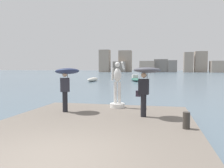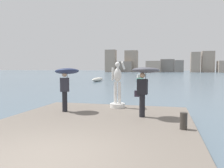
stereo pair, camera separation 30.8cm
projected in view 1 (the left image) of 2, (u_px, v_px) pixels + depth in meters
name	position (u px, v px, depth m)	size (l,w,h in m)	color
ground_plane	(148.00, 80.00, 43.70)	(400.00, 400.00, 0.00)	slate
pier	(84.00, 138.00, 6.62)	(6.90, 9.98, 0.40)	#70665B
statue_white_figure	(117.00, 91.00, 10.57)	(0.70, 0.91, 2.23)	white
onlooker_left	(67.00, 77.00, 9.52)	(1.43, 1.44, 1.94)	black
onlooker_right	(146.00, 78.00, 8.49)	(1.19, 1.20, 1.95)	black
mooring_bollard	(186.00, 120.00, 6.87)	(0.22, 0.22, 0.53)	#38332D
boat_mid	(135.00, 79.00, 39.44)	(2.55, 5.07, 1.14)	#336B5B
boat_leftward	(93.00, 79.00, 38.73)	(0.95, 5.48, 0.68)	silver
distant_skyline	(155.00, 64.00, 134.11)	(75.14, 12.42, 13.75)	gray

